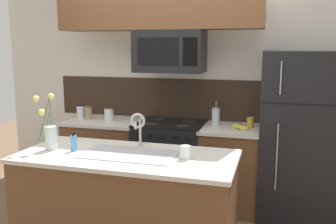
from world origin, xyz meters
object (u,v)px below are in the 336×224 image
(refrigerator, at_px, (304,136))
(sink_faucet, at_px, (138,125))
(storage_jar_medium, at_px, (88,112))
(dish_soap_bottle, at_px, (74,143))
(coffee_tin, at_px, (250,123))
(flower_vase, at_px, (50,134))
(microwave, at_px, (170,51))
(storage_jar_short, at_px, (109,114))
(storage_jar_tall, at_px, (81,111))
(drinking_glass, at_px, (185,152))
(banana_bunch, at_px, (241,127))
(french_press, at_px, (216,117))
(stove_range, at_px, (170,162))

(refrigerator, relative_size, sink_faucet, 5.64)
(sink_faucet, bearing_deg, storage_jar_medium, 134.52)
(refrigerator, relative_size, dish_soap_bottle, 10.45)
(coffee_tin, xyz_separation_m, flower_vase, (-1.56, -1.35, 0.08))
(microwave, relative_size, storage_jar_short, 4.78)
(storage_jar_tall, distance_m, drinking_glass, 2.05)
(banana_bunch, xyz_separation_m, flower_vase, (-1.48, -1.24, 0.11))
(french_press, bearing_deg, coffee_tin, -1.53)
(microwave, bearing_deg, coffee_tin, 4.64)
(french_press, xyz_separation_m, drinking_glass, (-0.03, -1.30, -0.05))
(banana_bunch, relative_size, sink_faucet, 0.62)
(coffee_tin, bearing_deg, sink_faucet, -128.48)
(dish_soap_bottle, height_order, flower_vase, flower_vase)
(stove_range, distance_m, refrigerator, 1.48)
(banana_bunch, relative_size, drinking_glass, 1.80)
(flower_vase, bearing_deg, drinking_glass, 2.71)
(storage_jar_tall, bearing_deg, flower_vase, -71.48)
(storage_jar_medium, height_order, dish_soap_bottle, dish_soap_bottle)
(storage_jar_tall, xyz_separation_m, storage_jar_medium, (0.11, -0.02, -0.00))
(microwave, height_order, sink_faucet, microwave)
(refrigerator, bearing_deg, french_press, 177.50)
(stove_range, height_order, storage_jar_short, storage_jar_short)
(microwave, relative_size, sink_faucet, 2.43)
(stove_range, xyz_separation_m, flower_vase, (-0.69, -1.30, 0.58))
(banana_bunch, height_order, french_press, french_press)
(storage_jar_short, bearing_deg, flower_vase, -87.29)
(storage_jar_tall, distance_m, coffee_tin, 2.01)
(storage_jar_short, distance_m, french_press, 1.25)
(microwave, bearing_deg, storage_jar_tall, 177.44)
(dish_soap_bottle, relative_size, drinking_glass, 1.56)
(storage_jar_tall, bearing_deg, storage_jar_medium, -11.29)
(stove_range, relative_size, microwave, 1.25)
(storage_jar_short, relative_size, banana_bunch, 0.82)
(storage_jar_medium, bearing_deg, storage_jar_tall, 168.71)
(storage_jar_medium, distance_m, drinking_glass, 1.94)
(storage_jar_medium, distance_m, french_press, 1.52)
(storage_jar_medium, height_order, coffee_tin, storage_jar_medium)
(refrigerator, distance_m, banana_bunch, 0.64)
(dish_soap_bottle, distance_m, drinking_glass, 0.95)
(refrigerator, height_order, banana_bunch, refrigerator)
(refrigerator, bearing_deg, storage_jar_tall, 179.78)
(storage_jar_medium, distance_m, banana_bunch, 1.81)
(stove_range, height_order, coffee_tin, coffee_tin)
(storage_jar_tall, relative_size, drinking_glass, 1.56)
(storage_jar_tall, bearing_deg, dish_soap_bottle, -63.36)
(refrigerator, relative_size, banana_bunch, 9.08)
(stove_range, relative_size, french_press, 3.48)
(refrigerator, height_order, dish_soap_bottle, refrigerator)
(sink_faucet, bearing_deg, storage_jar_tall, 136.88)
(coffee_tin, bearing_deg, flower_vase, -139.25)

